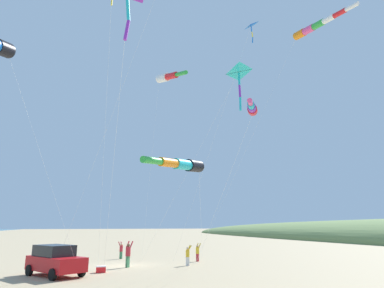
{
  "coord_description": "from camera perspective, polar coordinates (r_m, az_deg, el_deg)",
  "views": [
    {
      "loc": [
        -3.95,
        -27.3,
        3.05
      ],
      "look_at": [
        2.72,
        -8.49,
        8.05
      ],
      "focal_mm": 30.49,
      "sensor_mm": 36.0,
      "label": 1
    }
  ],
  "objects": [
    {
      "name": "kite_windsock_checkered_midright",
      "position": [
        20.37,
        -1.56,
        -3.62
      ],
      "size": [
        8.12,
        12.53,
        7.42
      ],
      "color": "black",
      "rests_on": "ground_plane"
    },
    {
      "name": "kite_windsock_green_low_center",
      "position": [
        16.98,
        10.41,
        6.17
      ],
      "size": [
        3.53,
        16.24,
        9.34
      ],
      "color": "red",
      "rests_on": "ground_plane"
    },
    {
      "name": "person_child_grey_jacket",
      "position": [
        33.1,
        -12.3,
        -17.57
      ],
      "size": [
        0.52,
        0.56,
        1.57
      ],
      "color": "#3D7F51",
      "rests_on": "ground_plane"
    },
    {
      "name": "kite_windsock_orange_high_right",
      "position": [
        34.25,
        -4.28,
        11.63
      ],
      "size": [
        2.12,
        8.64,
        18.73
      ],
      "color": "white",
      "rests_on": "ground_plane"
    },
    {
      "name": "ground_plane",
      "position": [
        27.75,
        -11.95,
        -20.1
      ],
      "size": [
        600.0,
        600.0,
        0.0
      ],
      "primitive_type": "plane",
      "color": "tan"
    },
    {
      "name": "kite_delta_long_streamer_right",
      "position": [
        24.89,
        8.15,
        12.37
      ],
      "size": [
        5.69,
        12.39,
        14.46
      ],
      "color": "#1EB7C6",
      "rests_on": "ground_plane"
    },
    {
      "name": "kite_delta_blue_topmost",
      "position": [
        27.01,
        10.18,
        19.48
      ],
      "size": [
        3.76,
        9.87,
        18.3
      ],
      "color": "blue",
      "rests_on": "ground_plane"
    },
    {
      "name": "parked_car",
      "position": [
        23.31,
        -22.8,
        -18.2
      ],
      "size": [
        3.79,
        4.64,
        1.85
      ],
      "color": "red",
      "rests_on": "ground_plane"
    },
    {
      "name": "cooler_box",
      "position": [
        24.08,
        -15.66,
        -20.36
      ],
      "size": [
        0.62,
        0.42,
        0.42
      ],
      "color": "red",
      "rests_on": "ground_plane"
    },
    {
      "name": "person_bystander_far",
      "position": [
        30.17,
        0.98,
        -18.29
      ],
      "size": [
        0.55,
        0.51,
        1.53
      ],
      "color": "#B72833",
      "rests_on": "ground_plane"
    },
    {
      "name": "person_adult_flyer",
      "position": [
        26.42,
        -11.11,
        -18.2
      ],
      "size": [
        0.67,
        0.68,
        1.9
      ],
      "color": "#3D7F51",
      "rests_on": "ground_plane"
    },
    {
      "name": "person_child_green_jacket",
      "position": [
        27.15,
        -0.75,
        -18.75
      ],
      "size": [
        0.45,
        0.35,
        1.53
      ],
      "color": "silver",
      "rests_on": "ground_plane"
    },
    {
      "name": "kite_windsock_red_high_left",
      "position": [
        31.63,
        20.75,
        18.71
      ],
      "size": [
        8.44,
        12.56,
        20.42
      ],
      "color": "orange",
      "rests_on": "ground_plane"
    }
  ]
}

